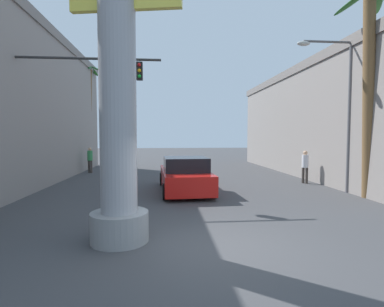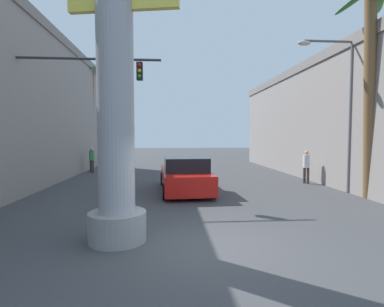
# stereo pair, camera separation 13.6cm
# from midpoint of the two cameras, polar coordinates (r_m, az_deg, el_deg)

# --- Properties ---
(ground_plane) EXTENTS (91.52, 91.52, 0.00)m
(ground_plane) POSITION_cam_midpoint_polar(r_m,az_deg,el_deg) (16.69, -1.60, -5.22)
(ground_plane) COLOR #424244
(building_right) EXTENTS (8.13, 20.29, 6.81)m
(building_right) POSITION_cam_midpoint_polar(r_m,az_deg,el_deg) (22.10, 27.56, 5.38)
(building_right) COLOR gray
(building_right) RESTS_ON ground
(neon_sign_pole) EXTENTS (2.93, 1.35, 10.78)m
(neon_sign_pole) POSITION_cam_midpoint_polar(r_m,az_deg,el_deg) (7.51, -14.60, 20.74)
(neon_sign_pole) COLOR #9E9EA3
(neon_sign_pole) RESTS_ON ground
(street_lamp) EXTENTS (2.50, 0.28, 6.63)m
(street_lamp) POSITION_cam_midpoint_polar(r_m,az_deg,el_deg) (14.56, 26.29, 9.18)
(street_lamp) COLOR #59595E
(street_lamp) RESTS_ON ground
(traffic_light_mast) EXTENTS (5.75, 0.32, 5.61)m
(traffic_light_mast) POSITION_cam_midpoint_polar(r_m,az_deg,el_deg) (12.92, -23.75, 9.91)
(traffic_light_mast) COLOR #333333
(traffic_light_mast) RESTS_ON ground
(car_lead) EXTENTS (2.31, 4.98, 1.56)m
(car_lead) POSITION_cam_midpoint_polar(r_m,az_deg,el_deg) (13.45, -1.66, -4.27)
(car_lead) COLOR black
(car_lead) RESTS_ON ground
(palm_tree_near_right) EXTENTS (3.55, 3.23, 8.35)m
(palm_tree_near_right) POSITION_cam_midpoint_polar(r_m,az_deg,el_deg) (13.78, 30.73, 13.16)
(palm_tree_near_right) COLOR brown
(palm_tree_near_right) RESTS_ON ground
(palm_tree_far_left) EXTENTS (2.35, 2.31, 8.01)m
(palm_tree_far_left) POSITION_cam_midpoint_polar(r_m,az_deg,el_deg) (24.85, -19.18, 8.21)
(palm_tree_far_left) COLOR brown
(palm_tree_far_left) RESTS_ON ground
(pedestrian_far_left) EXTENTS (0.46, 0.46, 1.71)m
(pedestrian_far_left) POSITION_cam_midpoint_polar(r_m,az_deg,el_deg) (21.40, -19.03, -0.83)
(pedestrian_far_left) COLOR #3F3833
(pedestrian_far_left) RESTS_ON ground
(pedestrian_mid_right) EXTENTS (0.47, 0.47, 1.72)m
(pedestrian_mid_right) POSITION_cam_midpoint_polar(r_m,az_deg,el_deg) (16.76, 20.53, -1.95)
(pedestrian_mid_right) COLOR #3F3833
(pedestrian_mid_right) RESTS_ON ground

